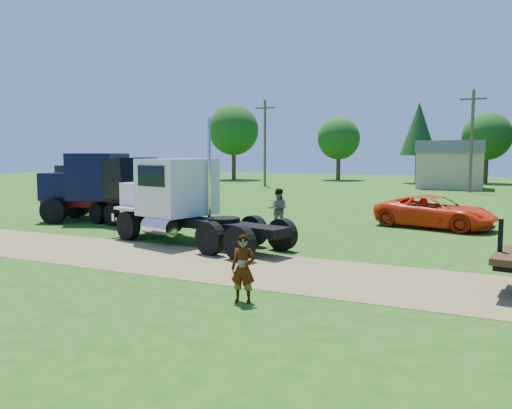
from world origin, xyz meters
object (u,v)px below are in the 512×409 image
at_px(white_semi_tractor, 178,200).
at_px(navy_truck, 113,187).
at_px(orange_pickup, 435,212).
at_px(spectator_a, 243,269).
at_px(black_dump_truck, 101,185).

distance_m(white_semi_tractor, navy_truck, 7.23).
xyz_separation_m(orange_pickup, spectator_a, (-2.76, -14.18, 0.04)).
height_order(black_dump_truck, spectator_a, black_dump_truck).
bearing_deg(white_semi_tractor, black_dump_truck, 168.47).
distance_m(white_semi_tractor, orange_pickup, 11.86).
relative_size(navy_truck, orange_pickup, 1.51).
bearing_deg(black_dump_truck, spectator_a, -23.21).
height_order(white_semi_tractor, black_dump_truck, white_semi_tractor).
xyz_separation_m(black_dump_truck, navy_truck, (0.99, -0.22, -0.02)).
bearing_deg(white_semi_tractor, spectator_a, -30.75).
height_order(navy_truck, orange_pickup, navy_truck).
height_order(navy_truck, spectator_a, navy_truck).
distance_m(white_semi_tractor, black_dump_truck, 8.21).
relative_size(white_semi_tractor, orange_pickup, 1.51).
xyz_separation_m(white_semi_tractor, black_dump_truck, (-7.32, 3.71, 0.15)).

